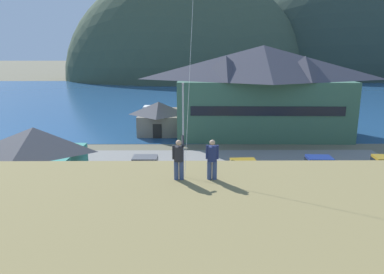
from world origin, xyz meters
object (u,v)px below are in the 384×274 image
storage_shed_near_lot (36,159)px  person_companion (212,158)px  moored_boat_wharfside (150,115)px  parked_car_back_row_left (293,190)px  harbor_lodge (262,89)px  parked_car_mid_row_far (242,170)px  wharf_dock (172,116)px  parking_light_pole (183,118)px  parked_car_front_row_end (146,166)px  parked_car_back_row_right (318,166)px  storage_shed_waterside (159,117)px  moored_boat_outer_mooring (194,111)px  parked_car_front_row_red (103,190)px  parked_car_lone_by_shed (194,193)px  person_kite_flyer (179,158)px

storage_shed_near_lot → person_companion: 18.22m
storage_shed_near_lot → moored_boat_wharfside: size_ratio=0.96×
parked_car_back_row_left → person_companion: bearing=-123.5°
harbor_lodge → parked_car_mid_row_far: (-4.72, -16.91, -4.97)m
wharf_dock → parking_light_pole: parking_light_pole is taller
parked_car_front_row_end → moored_boat_wharfside: bearing=95.3°
parked_car_back_row_right → storage_shed_near_lot: bearing=-172.9°
harbor_lodge → storage_shed_waterside: (-13.10, 0.86, -3.81)m
moored_boat_wharfside → parked_car_back_row_left: (13.71, -32.71, 0.34)m
moored_boat_outer_mooring → parked_car_back_row_left: size_ratio=1.71×
wharf_dock → person_companion: bearing=-85.2°
wharf_dock → parked_car_front_row_red: (-3.45, -33.57, 0.71)m
moored_boat_wharfside → parked_car_back_row_right: bearing=-57.5°
parked_car_lone_by_shed → parked_car_back_row_right: (10.76, 5.98, 0.00)m
harbor_lodge → parked_car_lone_by_shed: bearing=-111.8°
moored_boat_wharfside → person_kite_flyer: bearing=-82.2°
parked_car_back_row_right → storage_shed_waterside: bearing=131.8°
parked_car_lone_by_shed → person_companion: bearing=-86.2°
parked_car_front_row_red → parked_car_back_row_right: same height
parked_car_front_row_red → parked_car_back_row_right: (17.28, 5.35, 0.00)m
moored_boat_wharfside → storage_shed_near_lot: bearing=-100.5°
parked_car_back_row_left → storage_shed_waterside: bearing=117.1°
moored_boat_outer_mooring → person_kite_flyer: person_kite_flyer is taller
moored_boat_outer_mooring → parked_car_back_row_right: (10.36, -30.69, 0.34)m
person_kite_flyer → parked_car_front_row_end: bearing=101.9°
person_kite_flyer → storage_shed_waterside: bearing=96.2°
wharf_dock → parked_car_back_row_left: 35.20m
storage_shed_near_lot → moored_boat_outer_mooring: 35.90m
parked_car_front_row_red → person_companion: person_companion is taller
person_companion → moored_boat_wharfside: bearing=99.6°
harbor_lodge → person_kite_flyer: bearing=-107.1°
parked_car_back_row_right → parking_light_pole: size_ratio=0.55×
harbor_lodge → parked_car_front_row_red: 26.73m
parked_car_front_row_end → wharf_dock: bearing=88.0°
storage_shed_near_lot → parked_car_front_row_red: 6.39m
parked_car_back_row_right → moored_boat_wharfside: bearing=122.5°
storage_shed_near_lot → storage_shed_waterside: bearing=68.2°
parked_car_front_row_end → person_kite_flyer: bearing=-78.1°
storage_shed_near_lot → wharf_dock: bearing=73.7°
parked_car_front_row_red → harbor_lodge: bearing=54.3°
storage_shed_waterside → parked_car_front_row_end: 16.70m
parked_car_lone_by_shed → person_kite_flyer: size_ratio=2.29×
wharf_dock → parking_light_pole: size_ratio=1.69×
parked_car_front_row_end → parking_light_pole: size_ratio=0.55×
parked_car_front_row_end → parked_car_back_row_left: bearing=-26.8°
parked_car_lone_by_shed → parked_car_front_row_end: same height
storage_shed_waterside → parked_car_lone_by_shed: storage_shed_waterside is taller
moored_boat_wharfside → parked_car_front_row_red: size_ratio=1.74×
parked_car_back_row_right → parking_light_pole: (-11.68, 4.20, 3.44)m
storage_shed_waterside → parked_car_lone_by_shed: bearing=-79.3°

